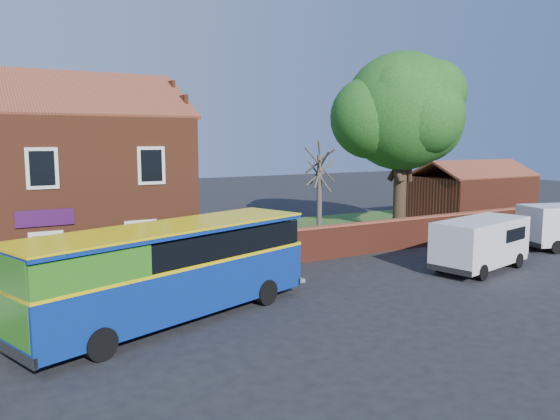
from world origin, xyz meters
TOP-DOWN VIEW (x-y plane):
  - ground at (0.00, 0.00)m, footprint 120.00×120.00m
  - pavement at (-7.00, 5.75)m, footprint 18.00×3.50m
  - kerb at (-7.00, 4.00)m, footprint 18.00×0.15m
  - grass_strip at (13.00, 13.00)m, footprint 26.00×12.00m
  - shop_building at (-7.02, 11.50)m, footprint 12.30×8.13m
  - boundary_wall at (13.00, 7.00)m, footprint 22.00×0.38m
  - outbuilding at (22.00, 13.00)m, footprint 8.20×5.06m
  - bus at (-4.38, 2.10)m, footprint 10.12×5.55m
  - van_near at (9.69, 1.91)m, footprint 5.36×3.05m
  - large_tree at (13.36, 11.17)m, footprint 8.81×6.97m
  - bare_tree at (6.73, 9.96)m, footprint 1.97×2.35m

SIDE VIEW (x-z plane):
  - ground at x=0.00m, z-range 0.00..0.00m
  - grass_strip at x=13.00m, z-range 0.00..0.04m
  - pavement at x=-7.00m, z-range 0.00..0.12m
  - kerb at x=-7.00m, z-range 0.00..0.14m
  - boundary_wall at x=13.00m, z-range 0.01..1.61m
  - van_near at x=9.69m, z-range 0.13..2.35m
  - outbuilding at x=22.00m, z-range -0.48..3.69m
  - bus at x=-4.38m, z-range 0.21..3.21m
  - bare_tree at x=6.73m, z-range 0.07..5.33m
  - shop_building at x=-7.02m, z-range -1.84..8.66m
  - large_tree at x=13.36m, z-range 1.66..12.41m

